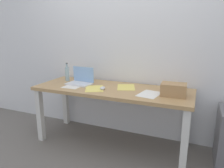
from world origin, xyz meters
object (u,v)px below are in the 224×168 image
(laptop_left, at_px, (81,80))
(computer_mouse, at_px, (103,88))
(beer_bottle, at_px, (67,74))
(cardboard_box, at_px, (174,90))
(desk, at_px, (112,95))

(laptop_left, relative_size, computer_mouse, 3.33)
(laptop_left, xyz_separation_m, beer_bottle, (-0.26, 0.08, 0.05))
(beer_bottle, xyz_separation_m, computer_mouse, (0.64, -0.22, -0.08))
(beer_bottle, xyz_separation_m, cardboard_box, (1.44, -0.15, -0.03))
(computer_mouse, height_order, cardboard_box, cardboard_box)
(computer_mouse, bearing_deg, desk, 43.47)
(laptop_left, height_order, cardboard_box, laptop_left)
(computer_mouse, distance_m, cardboard_box, 0.81)
(laptop_left, bearing_deg, beer_bottle, 162.41)
(desk, distance_m, computer_mouse, 0.17)
(beer_bottle, bearing_deg, desk, -8.78)
(beer_bottle, height_order, computer_mouse, beer_bottle)
(desk, distance_m, beer_bottle, 0.75)
(desk, relative_size, cardboard_box, 7.26)
(beer_bottle, bearing_deg, laptop_left, -17.59)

